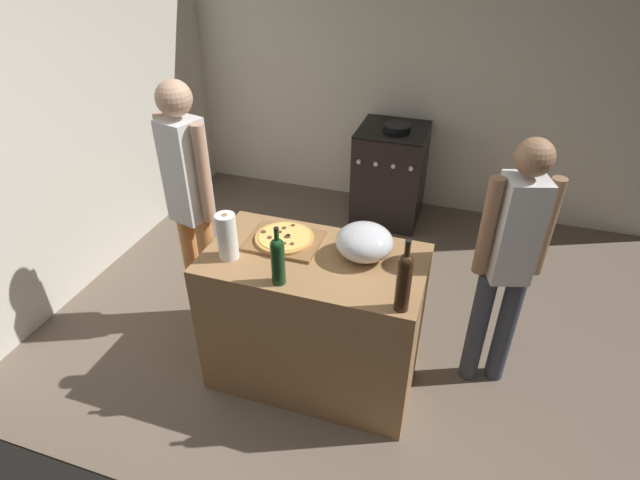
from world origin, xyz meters
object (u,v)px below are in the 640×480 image
Objects in this scene: wine_bottle_dark at (404,280)px; person_in_red at (509,258)px; pizza at (284,238)px; stove at (390,174)px; mixing_bowl at (364,242)px; wine_bottle_amber at (278,259)px; paper_towel_roll at (227,236)px; person_in_stripes at (190,198)px.

person_in_red is (0.48, 0.57, -0.16)m from wine_bottle_dark.
pizza is 0.36× the size of stove.
stove is at bearing 96.36° from mixing_bowl.
wine_bottle_amber reaches higher than pizza.
stove is 0.58× the size of person_in_red.
wine_bottle_amber reaches higher than mixing_bowl.
stove is at bearing 77.99° from paper_towel_roll.
wine_bottle_amber is at bearing -19.99° from paper_towel_roll.
pizza is at bearing -96.85° from stove.
pizza is at bearing 44.29° from paper_towel_roll.
person_in_red reaches higher than paper_towel_roll.
person_in_stripes is (-0.78, 0.49, -0.05)m from wine_bottle_amber.
stove is (-0.49, 2.32, -0.61)m from wine_bottle_dark.
person_in_stripes reaches higher than pizza.
paper_towel_roll is at bearing -161.65° from mixing_bowl.
paper_towel_roll reaches higher than pizza.
wine_bottle_dark is 1.49m from person_in_stripes.
paper_towel_roll is at bearing 160.01° from wine_bottle_amber.
wine_bottle_dark is at bearing -0.72° from wine_bottle_amber.
paper_towel_roll is at bearing -102.01° from stove.
paper_towel_roll is 0.69× the size of wine_bottle_dark.
person_in_stripes is at bearing 172.72° from mixing_bowl.
wine_bottle_dark is at bearing -19.76° from person_in_stripes.
person_in_red is at bearing 10.01° from pizza.
stove is (0.47, 2.19, -0.57)m from paper_towel_roll.
mixing_bowl is 0.45m from wine_bottle_dark.
person_in_stripes is at bearing 147.70° from wine_bottle_amber.
wine_bottle_dark reaches higher than pizza.
person_in_stripes is (-0.44, 0.37, -0.04)m from paper_towel_roll.
stove is (0.24, 1.97, -0.47)m from pizza.
paper_towel_roll reaches higher than mixing_bowl.
pizza is at bearing -169.99° from person_in_red.
stove is 2.11m from person_in_stripes.
person_in_red is (0.74, 0.21, -0.08)m from mixing_bowl.
wine_bottle_dark is at bearing -130.03° from person_in_red.
wine_bottle_amber reaches higher than paper_towel_roll.
person_in_stripes reaches higher than stove.
wine_bottle_amber is 0.93m from person_in_stripes.
pizza is 0.19× the size of person_in_stripes.
pizza is at bearing 153.86° from wine_bottle_dark.
stove is 2.05m from person_in_red.
pizza is 1.03× the size of wine_bottle_amber.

